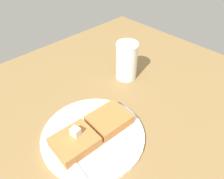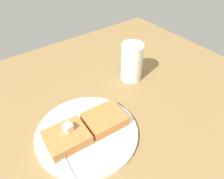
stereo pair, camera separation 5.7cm
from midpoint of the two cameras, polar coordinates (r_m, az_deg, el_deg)
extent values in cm
cube|color=olive|center=(48.09, 1.43, -21.16)|extent=(114.98, 114.98, 1.89)
cylinder|color=silver|center=(52.07, -8.13, -11.87)|extent=(23.82, 23.82, 1.06)
torus|color=brown|center=(51.96, -8.15, -11.78)|extent=(23.82, 23.82, 0.80)
cube|color=#A66B36|center=(49.46, -13.09, -13.37)|extent=(9.58, 8.28, 2.42)
cube|color=#AE6B34|center=(52.40, -3.89, -8.02)|extent=(9.58, 8.28, 2.42)
cube|color=#F8E9CB|center=(48.33, -12.94, -10.90)|extent=(2.07, 2.21, 1.89)
cube|color=silver|center=(46.79, -12.26, -20.12)|extent=(1.95, 10.04, 0.36)
cube|color=silver|center=(50.30, -15.86, -14.81)|extent=(2.48, 3.02, 0.36)
cube|color=silver|center=(52.04, -18.15, -12.96)|extent=(0.65, 3.22, 0.36)
cube|color=silver|center=(52.10, -17.59, -12.70)|extent=(0.65, 3.22, 0.36)
cube|color=silver|center=(52.17, -17.04, -12.43)|extent=(0.65, 3.22, 0.36)
cube|color=silver|center=(52.25, -16.49, -12.17)|extent=(0.65, 3.22, 0.36)
cylinder|color=#5D2D0A|center=(66.08, 1.34, 6.67)|extent=(5.90, 5.90, 9.64)
cylinder|color=silver|center=(65.53, 1.35, 7.41)|extent=(6.41, 6.41, 11.67)
torus|color=silver|center=(62.78, 1.42, 11.55)|extent=(6.65, 6.65, 0.50)
camera|label=1|loc=(0.03, -92.86, -2.41)|focal=35.00mm
camera|label=2|loc=(0.03, 87.14, 2.41)|focal=35.00mm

